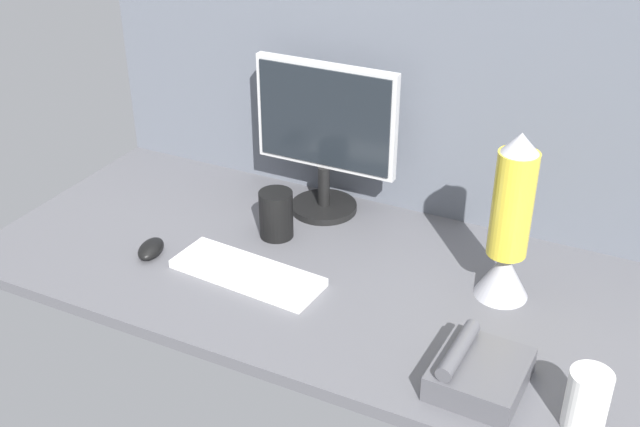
{
  "coord_description": "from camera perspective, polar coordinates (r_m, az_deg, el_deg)",
  "views": [
    {
      "loc": [
        63.39,
        -144.09,
        104.78
      ],
      "look_at": [
        -7.43,
        0.0,
        14.0
      ],
      "focal_mm": 44.04,
      "sensor_mm": 36.0,
      "label": 1
    }
  ],
  "objects": [
    {
      "name": "ground_plane",
      "position": [
        1.9,
        2.08,
        -4.56
      ],
      "size": [
        180.0,
        80.0,
        3.0
      ],
      "primitive_type": "cube",
      "color": "#515156"
    },
    {
      "name": "mug_ceramic_white",
      "position": [
        1.53,
        18.82,
        -12.72
      ],
      "size": [
        7.84,
        7.84,
        12.28
      ],
      "color": "white",
      "rests_on": "ground_plane"
    },
    {
      "name": "cubicle_wall_back",
      "position": [
        2.04,
        6.69,
        9.62
      ],
      "size": [
        180.0,
        5.0,
        72.09
      ],
      "color": "#565B66",
      "rests_on": "ground_plane"
    },
    {
      "name": "lava_lamp",
      "position": [
        1.77,
        13.56,
        -1.24
      ],
      "size": [
        12.3,
        12.3,
        40.25
      ],
      "color": "#A5A5AD",
      "rests_on": "ground_plane"
    },
    {
      "name": "mug_black_travel",
      "position": [
        2.0,
        -3.2,
        -0.06
      ],
      "size": [
        8.71,
        8.71,
        12.59
      ],
      "color": "black",
      "rests_on": "ground_plane"
    },
    {
      "name": "keyboard",
      "position": [
        1.87,
        -5.31,
        -4.33
      ],
      "size": [
        37.88,
        15.76,
        2.0
      ],
      "primitive_type": "cube",
      "rotation": [
        0.0,
        0.0,
        -0.08
      ],
      "color": "silver",
      "rests_on": "ground_plane"
    },
    {
      "name": "desk_phone",
      "position": [
        1.58,
        11.41,
        -11.23
      ],
      "size": [
        17.74,
        19.66,
        8.8
      ],
      "color": "#4C4C51",
      "rests_on": "ground_plane"
    },
    {
      "name": "mouse",
      "position": [
        1.99,
        -12.19,
        -2.52
      ],
      "size": [
        7.77,
        10.68,
        3.4
      ],
      "primitive_type": "ellipsoid",
      "rotation": [
        0.0,
        0.0,
        0.25
      ],
      "color": "black",
      "rests_on": "ground_plane"
    },
    {
      "name": "monitor",
      "position": [
        2.05,
        0.37,
        5.89
      ],
      "size": [
        39.12,
        18.0,
        41.38
      ],
      "color": "black",
      "rests_on": "ground_plane"
    }
  ]
}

